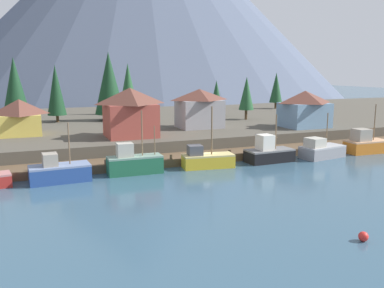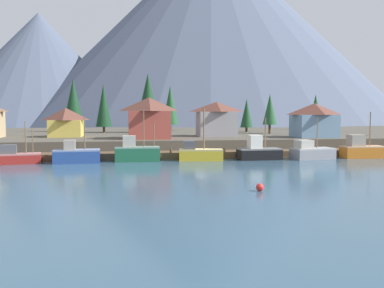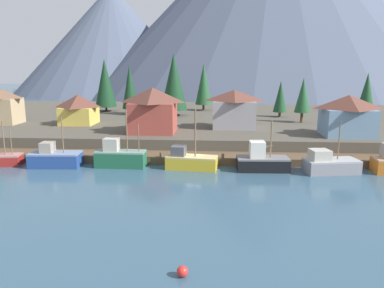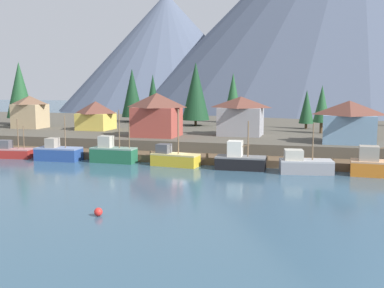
{
  "view_description": "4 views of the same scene",
  "coord_description": "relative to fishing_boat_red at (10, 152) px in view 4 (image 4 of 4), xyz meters",
  "views": [
    {
      "loc": [
        -19.94,
        -46.83,
        11.86
      ],
      "look_at": [
        -0.47,
        2.16,
        2.33
      ],
      "focal_mm": 38.6,
      "sensor_mm": 36.0,
      "label": 1
    },
    {
      "loc": [
        -10.48,
        -62.87,
        7.2
      ],
      "look_at": [
        -0.31,
        3.9,
        1.97
      ],
      "focal_mm": 40.53,
      "sensor_mm": 36.0,
      "label": 2
    },
    {
      "loc": [
        3.3,
        -46.42,
        12.57
      ],
      "look_at": [
        -0.16,
        2.95,
        2.2
      ],
      "focal_mm": 34.89,
      "sensor_mm": 36.0,
      "label": 3
    },
    {
      "loc": [
        18.77,
        -59.7,
        10.73
      ],
      "look_at": [
        1.16,
        2.8,
        2.41
      ],
      "focal_mm": 43.72,
      "sensor_mm": 36.0,
      "label": 4
    }
  ],
  "objects": [
    {
      "name": "house_tan",
      "position": [
        -9.36,
        18.71,
        4.69
      ],
      "size": [
        5.75,
        4.88,
        6.09
      ],
      "color": "tan",
      "rests_on": "shoreline_bank"
    },
    {
      "name": "fishing_boat_grey",
      "position": [
        42.07,
        -0.47,
        0.14
      ],
      "size": [
        6.66,
        3.93,
        6.1
      ],
      "rotation": [
        0.0,
        0.0,
        0.17
      ],
      "color": "gray",
      "rests_on": "ground_plane"
    },
    {
      "name": "fishing_boat_red",
      "position": [
        0.0,
        0.0,
        0.0
      ],
      "size": [
        6.52,
        3.13,
        5.76
      ],
      "rotation": [
        0.0,
        0.0,
        0.15
      ],
      "color": "maroon",
      "rests_on": "ground_plane"
    },
    {
      "name": "conifer_back_right",
      "position": [
        43.81,
        23.68,
        6.53
      ],
      "size": [
        2.82,
        2.82,
        8.09
      ],
      "color": "#4C3823",
      "rests_on": "shoreline_bank"
    },
    {
      "name": "conifer_mid_right",
      "position": [
        -15.77,
        24.71,
        8.68
      ],
      "size": [
        5.46,
        5.46,
        12.76
      ],
      "color": "#4C3823",
      "rests_on": "shoreline_bank"
    },
    {
      "name": "house_grey",
      "position": [
        31.25,
        16.63,
        4.8
      ],
      "size": [
        7.18,
        5.53,
        6.29
      ],
      "color": "gray",
      "rests_on": "shoreline_bank"
    },
    {
      "name": "conifer_centre",
      "position": [
        25.27,
        41.39,
        7.62
      ],
      "size": [
        3.8,
        3.8,
        10.67
      ],
      "color": "#4C3823",
      "rests_on": "shoreline_bank"
    },
    {
      "name": "dock",
      "position": [
        25.34,
        3.7,
        -0.41
      ],
      "size": [
        80.0,
        4.0,
        1.6
      ],
      "color": "brown",
      "rests_on": "ground_plane"
    },
    {
      "name": "mountain_west_peak",
      "position": [
        -22.0,
        136.24,
        23.7
      ],
      "size": [
        91.57,
        91.57,
        49.21
      ],
      "primitive_type": "cone",
      "color": "#4C566B",
      "rests_on": "ground_plane"
    },
    {
      "name": "conifer_mid_left",
      "position": [
        19.54,
        31.88,
        8.46
      ],
      "size": [
        5.49,
        5.49,
        12.57
      ],
      "color": "#4C3823",
      "rests_on": "shoreline_bank"
    },
    {
      "name": "conifer_far_left",
      "position": [
        41.06,
        31.18,
        5.69
      ],
      "size": [
        2.75,
        2.75,
        7.23
      ],
      "color": "#4C3823",
      "rests_on": "shoreline_bank"
    },
    {
      "name": "fishing_boat_green",
      "position": [
        16.27,
        0.41,
        0.37
      ],
      "size": [
        6.3,
        2.38,
        7.3
      ],
      "rotation": [
        0.0,
        0.0,
        -0.02
      ],
      "color": "#1E5B3D",
      "rests_on": "ground_plane"
    },
    {
      "name": "fishing_boat_black",
      "position": [
        34.07,
        0.02,
        0.27
      ],
      "size": [
        6.37,
        3.09,
        6.16
      ],
      "rotation": [
        0.0,
        0.0,
        0.04
      ],
      "color": "black",
      "rests_on": "ground_plane"
    },
    {
      "name": "ground_plane",
      "position": [
        25.34,
        21.71,
        -1.41
      ],
      "size": [
        400.0,
        400.0,
        1.0
      ],
      "primitive_type": "cube",
      "color": "#335166"
    },
    {
      "name": "channel_buoy",
      "position": [
        26.62,
        -24.24,
        -0.56
      ],
      "size": [
        0.7,
        0.7,
        0.7
      ],
      "primitive_type": "sphere",
      "color": "red",
      "rests_on": "ground_plane"
    },
    {
      "name": "house_red",
      "position": [
        18.67,
        11.68,
        5.1
      ],
      "size": [
        7.15,
        6.39,
        6.88
      ],
      "color": "#9E4238",
      "rests_on": "shoreline_bank"
    },
    {
      "name": "house_yellow",
      "position": [
        4.17,
        19.1,
        4.24
      ],
      "size": [
        5.92,
        5.9,
        5.18
      ],
      "color": "gold",
      "rests_on": "shoreline_bank"
    },
    {
      "name": "conifer_near_right",
      "position": [
        3.34,
        38.08,
        7.94
      ],
      "size": [
        4.79,
        4.79,
        11.64
      ],
      "color": "#4C3823",
      "rests_on": "shoreline_bank"
    },
    {
      "name": "fishing_boat_yellow",
      "position": [
        25.28,
        0.05,
        0.11
      ],
      "size": [
        6.5,
        3.11,
        7.52
      ],
      "rotation": [
        0.0,
        0.0,
        -0.12
      ],
      "color": "gold",
      "rests_on": "ground_plane"
    },
    {
      "name": "fishing_boat_orange",
      "position": [
        50.36,
        0.01,
        0.34
      ],
      "size": [
        6.36,
        3.12,
        6.99
      ],
      "rotation": [
        0.0,
        0.0,
        -0.04
      ],
      "color": "#CC6B1E",
      "rests_on": "ground_plane"
    },
    {
      "name": "conifer_near_left",
      "position": [
        10.18,
        32.77,
        7.34
      ],
      "size": [
        3.34,
        3.34,
        10.26
      ],
      "color": "#4C3823",
      "rests_on": "shoreline_bank"
    },
    {
      "name": "shoreline_bank",
      "position": [
        25.34,
        33.71,
        0.34
      ],
      "size": [
        400.0,
        56.0,
        2.5
      ],
      "primitive_type": "cube",
      "color": "#4C473D",
      "rests_on": "ground_plane"
    },
    {
      "name": "fishing_boat_blue",
      "position": [
        8.0,
        -0.02,
        0.17
      ],
      "size": [
        6.4,
        3.17,
        6.37
      ],
      "rotation": [
        0.0,
        0.0,
        0.05
      ],
      "color": "navy",
      "rests_on": "ground_plane"
    },
    {
      "name": "house_blue",
      "position": [
        47.6,
        10.93,
        4.64
      ],
      "size": [
        7.33,
        6.2,
        5.97
      ],
      "color": "#6689A8",
      "rests_on": "shoreline_bank"
    }
  ]
}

